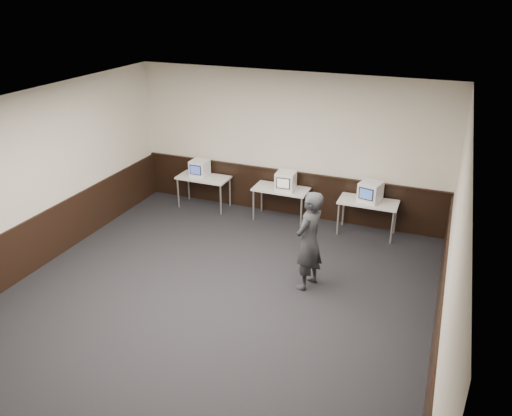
% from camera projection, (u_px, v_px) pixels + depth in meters
% --- Properties ---
extents(floor, '(8.00, 8.00, 0.00)m').
position_uv_depth(floor, '(207.00, 308.00, 8.13)').
color(floor, black).
rests_on(floor, ground).
extents(ceiling, '(8.00, 8.00, 0.00)m').
position_uv_depth(ceiling, '(198.00, 114.00, 6.81)').
color(ceiling, white).
rests_on(ceiling, back_wall).
extents(back_wall, '(7.00, 0.00, 7.00)m').
position_uv_depth(back_wall, '(288.00, 146.00, 10.86)').
color(back_wall, beige).
rests_on(back_wall, ground).
extents(left_wall, '(0.00, 8.00, 8.00)m').
position_uv_depth(left_wall, '(24.00, 187.00, 8.66)').
color(left_wall, beige).
rests_on(left_wall, ground).
extents(right_wall, '(0.00, 8.00, 8.00)m').
position_uv_depth(right_wall, '(451.00, 264.00, 6.28)').
color(right_wall, beige).
rests_on(right_wall, ground).
extents(wainscot_back, '(6.98, 0.04, 1.00)m').
position_uv_depth(wainscot_back, '(286.00, 193.00, 11.29)').
color(wainscot_back, black).
rests_on(wainscot_back, back_wall).
extents(wainscot_left, '(0.04, 7.98, 1.00)m').
position_uv_depth(wainscot_left, '(36.00, 243.00, 9.10)').
color(wainscot_left, black).
rests_on(wainscot_left, left_wall).
extents(wainscot_right, '(0.04, 7.98, 1.00)m').
position_uv_depth(wainscot_right, '(436.00, 334.00, 6.74)').
color(wainscot_right, black).
rests_on(wainscot_right, right_wall).
extents(wainscot_rail, '(6.98, 0.06, 0.04)m').
position_uv_depth(wainscot_rail, '(287.00, 171.00, 11.06)').
color(wainscot_rail, black).
rests_on(wainscot_rail, wainscot_back).
extents(desk_left, '(1.20, 0.60, 0.75)m').
position_uv_depth(desk_left, '(204.00, 180.00, 11.54)').
color(desk_left, silver).
rests_on(desk_left, ground).
extents(desk_center, '(1.20, 0.60, 0.75)m').
position_uv_depth(desk_center, '(281.00, 191.00, 10.90)').
color(desk_center, silver).
rests_on(desk_center, ground).
extents(desk_right, '(1.20, 0.60, 0.75)m').
position_uv_depth(desk_right, '(368.00, 204.00, 10.25)').
color(desk_right, silver).
rests_on(desk_right, ground).
extents(emac_left, '(0.39, 0.42, 0.38)m').
position_uv_depth(emac_left, '(200.00, 168.00, 11.49)').
color(emac_left, white).
rests_on(emac_left, desk_left).
extents(emac_center, '(0.43, 0.46, 0.40)m').
position_uv_depth(emac_center, '(286.00, 181.00, 10.72)').
color(emac_center, white).
rests_on(emac_center, desk_center).
extents(emac_right, '(0.50, 0.52, 0.41)m').
position_uv_depth(emac_right, '(370.00, 192.00, 10.15)').
color(emac_right, white).
rests_on(emac_right, desk_right).
extents(person, '(0.59, 0.74, 1.77)m').
position_uv_depth(person, '(309.00, 241.00, 8.36)').
color(person, '#282A2E').
rests_on(person, ground).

